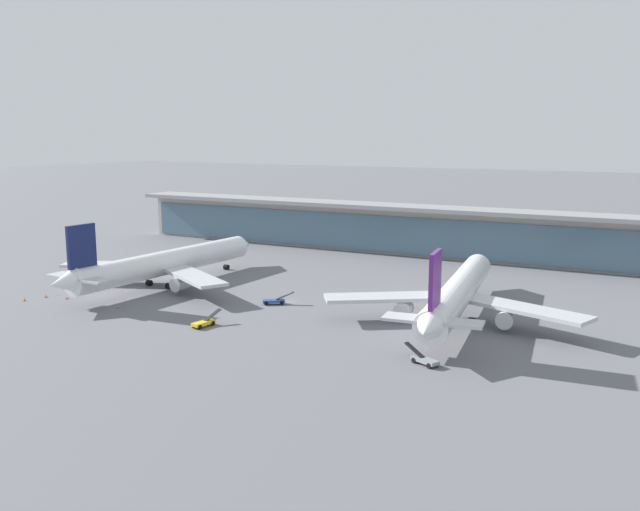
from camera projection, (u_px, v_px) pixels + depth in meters
ground_plane at (288, 303)px, 148.59m from camera, size 1200.00×1200.00×0.00m
airliner_left_stand at (163, 263)px, 164.01m from camera, size 51.16×66.63×17.74m
airliner_centre_stand at (457, 293)px, 133.18m from camera, size 50.82×66.58×17.74m
service_truck_near_nose_grey at (424, 360)px, 108.52m from camera, size 6.74×4.09×2.70m
service_truck_under_wing_yellow at (204, 322)px, 130.00m from camera, size 2.66×6.94×2.70m
service_truck_mid_apron_blue at (275, 301)px, 147.06m from camera, size 6.37×4.98×2.70m
terminal_building at (404, 229)px, 208.26m from camera, size 193.60×12.80×15.20m
safety_cone_alpha at (67, 298)px, 151.92m from camera, size 0.62×0.62×0.70m
safety_cone_bravo at (24, 300)px, 150.09m from camera, size 0.62×0.62×0.70m
safety_cone_charlie at (118, 307)px, 143.91m from camera, size 0.62×0.62×0.70m
safety_cone_delta at (46, 296)px, 153.48m from camera, size 0.62×0.62×0.70m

